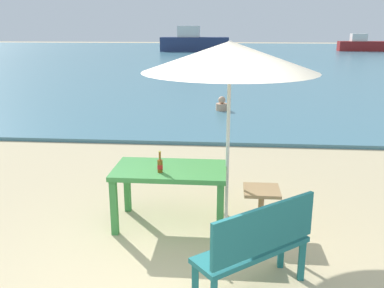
{
  "coord_description": "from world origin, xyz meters",
  "views": [
    {
      "loc": [
        0.44,
        -3.58,
        2.48
      ],
      "look_at": [
        -0.13,
        3.0,
        0.6
      ],
      "focal_mm": 39.27,
      "sensor_mm": 36.0,
      "label": 1
    }
  ],
  "objects_px": {
    "bench_teal_center": "(257,244)",
    "picnic_table_green": "(170,176)",
    "side_table_wood": "(261,203)",
    "swimmer_person": "(222,105)",
    "boat_fishing_trawler": "(194,42)",
    "beer_bottle_amber": "(160,165)",
    "patio_umbrella": "(230,57)",
    "boat_sailboat": "(362,45)"
  },
  "relations": [
    {
      "from": "bench_teal_center",
      "to": "picnic_table_green",
      "type": "bearing_deg",
      "value": 125.4
    },
    {
      "from": "side_table_wood",
      "to": "bench_teal_center",
      "type": "height_order",
      "value": "bench_teal_center"
    },
    {
      "from": "swimmer_person",
      "to": "side_table_wood",
      "type": "bearing_deg",
      "value": -85.13
    },
    {
      "from": "swimmer_person",
      "to": "boat_fishing_trawler",
      "type": "bearing_deg",
      "value": 96.34
    },
    {
      "from": "beer_bottle_amber",
      "to": "side_table_wood",
      "type": "distance_m",
      "value": 1.34
    },
    {
      "from": "beer_bottle_amber",
      "to": "patio_umbrella",
      "type": "xyz_separation_m",
      "value": [
        0.81,
        0.29,
        1.26
      ]
    },
    {
      "from": "bench_teal_center",
      "to": "swimmer_person",
      "type": "bearing_deg",
      "value": 93.17
    },
    {
      "from": "side_table_wood",
      "to": "swimmer_person",
      "type": "relative_size",
      "value": 1.32
    },
    {
      "from": "swimmer_person",
      "to": "bench_teal_center",
      "type": "bearing_deg",
      "value": -86.83
    },
    {
      "from": "patio_umbrella",
      "to": "bench_teal_center",
      "type": "distance_m",
      "value": 2.22
    },
    {
      "from": "side_table_wood",
      "to": "bench_teal_center",
      "type": "bearing_deg",
      "value": -95.86
    },
    {
      "from": "beer_bottle_amber",
      "to": "boat_fishing_trawler",
      "type": "distance_m",
      "value": 35.37
    },
    {
      "from": "boat_sailboat",
      "to": "beer_bottle_amber",
      "type": "bearing_deg",
      "value": -109.66
    },
    {
      "from": "side_table_wood",
      "to": "boat_fishing_trawler",
      "type": "xyz_separation_m",
      "value": [
        -3.72,
        35.17,
        0.55
      ]
    },
    {
      "from": "picnic_table_green",
      "to": "beer_bottle_amber",
      "type": "distance_m",
      "value": 0.28
    },
    {
      "from": "beer_bottle_amber",
      "to": "boat_fishing_trawler",
      "type": "xyz_separation_m",
      "value": [
        -2.48,
        35.28,
        0.05
      ]
    },
    {
      "from": "patio_umbrella",
      "to": "side_table_wood",
      "type": "relative_size",
      "value": 4.26
    },
    {
      "from": "boat_fishing_trawler",
      "to": "bench_teal_center",
      "type": "bearing_deg",
      "value": -84.4
    },
    {
      "from": "patio_umbrella",
      "to": "boat_sailboat",
      "type": "distance_m",
      "value": 39.02
    },
    {
      "from": "bench_teal_center",
      "to": "boat_fishing_trawler",
      "type": "relative_size",
      "value": 0.18
    },
    {
      "from": "picnic_table_green",
      "to": "boat_sailboat",
      "type": "distance_m",
      "value": 39.35
    },
    {
      "from": "swimmer_person",
      "to": "picnic_table_green",
      "type": "bearing_deg",
      "value": -94.22
    },
    {
      "from": "beer_bottle_amber",
      "to": "boat_fishing_trawler",
      "type": "bearing_deg",
      "value": 94.03
    },
    {
      "from": "patio_umbrella",
      "to": "boat_sailboat",
      "type": "relative_size",
      "value": 0.52
    },
    {
      "from": "beer_bottle_amber",
      "to": "patio_umbrella",
      "type": "relative_size",
      "value": 0.12
    },
    {
      "from": "beer_bottle_amber",
      "to": "side_table_wood",
      "type": "bearing_deg",
      "value": 5.0
    },
    {
      "from": "picnic_table_green",
      "to": "boat_fishing_trawler",
      "type": "bearing_deg",
      "value": 94.2
    },
    {
      "from": "picnic_table_green",
      "to": "side_table_wood",
      "type": "height_order",
      "value": "picnic_table_green"
    },
    {
      "from": "boat_fishing_trawler",
      "to": "side_table_wood",
      "type": "bearing_deg",
      "value": -83.96
    },
    {
      "from": "beer_bottle_amber",
      "to": "bench_teal_center",
      "type": "bearing_deg",
      "value": -48.63
    },
    {
      "from": "picnic_table_green",
      "to": "beer_bottle_amber",
      "type": "height_order",
      "value": "beer_bottle_amber"
    },
    {
      "from": "side_table_wood",
      "to": "boat_sailboat",
      "type": "distance_m",
      "value": 39.03
    },
    {
      "from": "picnic_table_green",
      "to": "swimmer_person",
      "type": "relative_size",
      "value": 3.41
    },
    {
      "from": "boat_sailboat",
      "to": "boat_fishing_trawler",
      "type": "height_order",
      "value": "boat_fishing_trawler"
    },
    {
      "from": "patio_umbrella",
      "to": "swimmer_person",
      "type": "height_order",
      "value": "patio_umbrella"
    },
    {
      "from": "picnic_table_green",
      "to": "boat_fishing_trawler",
      "type": "height_order",
      "value": "boat_fishing_trawler"
    },
    {
      "from": "bench_teal_center",
      "to": "boat_sailboat",
      "type": "xyz_separation_m",
      "value": [
        12.2,
        38.48,
        0.12
      ]
    },
    {
      "from": "picnic_table_green",
      "to": "patio_umbrella",
      "type": "xyz_separation_m",
      "value": [
        0.71,
        0.13,
        1.47
      ]
    },
    {
      "from": "bench_teal_center",
      "to": "boat_fishing_trawler",
      "type": "distance_m",
      "value": 36.7
    },
    {
      "from": "boat_sailboat",
      "to": "boat_fishing_trawler",
      "type": "relative_size",
      "value": 0.7
    },
    {
      "from": "picnic_table_green",
      "to": "swimmer_person",
      "type": "height_order",
      "value": "picnic_table_green"
    },
    {
      "from": "side_table_wood",
      "to": "beer_bottle_amber",
      "type": "bearing_deg",
      "value": -175.0
    }
  ]
}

